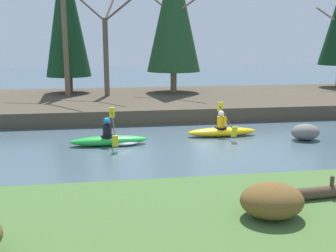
% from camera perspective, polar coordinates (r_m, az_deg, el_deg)
% --- Properties ---
extents(ground_plane, '(90.00, 90.00, 0.00)m').
position_cam_1_polar(ground_plane, '(13.46, 4.45, -3.38)').
color(ground_plane, '#425660').
extents(riverbank_near, '(44.00, 5.11, 0.55)m').
position_cam_1_polar(riverbank_near, '(7.36, 16.93, -15.21)').
color(riverbank_near, '#476B33').
rests_on(riverbank_near, ground).
extents(riverbank_far, '(44.00, 9.01, 0.66)m').
position_cam_1_polar(riverbank_far, '(21.71, -0.70, 3.50)').
color(riverbank_far, '#4C4233').
rests_on(riverbank_far, ground).
extents(conifer_tree_left, '(2.56, 2.56, 8.26)m').
position_cam_1_polar(conifer_tree_left, '(23.73, -14.60, 15.80)').
color(conifer_tree_left, brown).
rests_on(conifer_tree_left, riverbank_far).
extents(conifer_tree_mid_left, '(3.11, 3.11, 8.07)m').
position_cam_1_polar(conifer_tree_mid_left, '(23.28, 0.84, 16.35)').
color(conifer_tree_mid_left, brown).
rests_on(conifer_tree_mid_left, riverbank_far).
extents(bare_tree_upstream, '(3.94, 3.89, 7.18)m').
position_cam_1_polar(bare_tree_upstream, '(22.19, -14.66, 12.91)').
color(bare_tree_upstream, brown).
rests_on(bare_tree_upstream, riverbank_far).
extents(bare_tree_mid_upstream, '(3.07, 3.04, 5.53)m').
position_cam_1_polar(bare_tree_mid_upstream, '(21.92, -8.96, 11.15)').
color(bare_tree_mid_upstream, brown).
rests_on(bare_tree_mid_upstream, riverbank_far).
extents(bare_tree_mid_downstream, '(3.36, 3.32, 6.08)m').
position_cam_1_polar(bare_tree_mid_downstream, '(23.00, 0.87, 11.97)').
color(bare_tree_mid_downstream, '#7A664C').
rests_on(bare_tree_mid_downstream, riverbank_far).
extents(shrub_clump_third, '(1.13, 0.95, 0.61)m').
position_cam_1_polar(shrub_clump_third, '(7.26, 14.84, -10.41)').
color(shrub_clump_third, brown).
rests_on(shrub_clump_third, riverbank_near).
extents(kayaker_lead, '(2.77, 2.06, 1.20)m').
position_cam_1_polar(kayaker_lead, '(15.36, 7.92, -0.66)').
color(kayaker_lead, yellow).
rests_on(kayaker_lead, ground).
extents(kayaker_middle, '(2.78, 2.07, 1.20)m').
position_cam_1_polar(kayaker_middle, '(14.04, -8.10, -1.98)').
color(kayaker_middle, green).
rests_on(kayaker_middle, ground).
extents(boulder_midstream, '(1.07, 0.83, 0.60)m').
position_cam_1_polar(boulder_midstream, '(15.49, 19.31, -0.82)').
color(boulder_midstream, slate).
rests_on(boulder_midstream, ground).
extents(driftwood_log, '(2.30, 0.40, 0.44)m').
position_cam_1_polar(driftwood_log, '(8.46, 21.49, -8.92)').
color(driftwood_log, '#4C3828').
rests_on(driftwood_log, riverbank_near).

